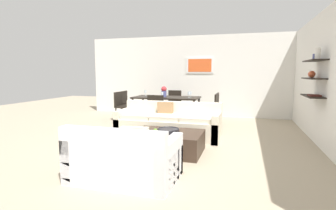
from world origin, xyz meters
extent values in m
plane|color=tan|center=(0.00, 0.00, 0.00)|extent=(18.00, 18.00, 0.00)
cube|color=silver|center=(0.30, 3.53, 1.35)|extent=(8.40, 0.06, 2.70)
cube|color=white|center=(0.08, 3.48, 1.71)|extent=(0.92, 0.02, 0.53)
cube|color=#E55926|center=(0.08, 3.47, 1.71)|extent=(0.78, 0.01, 0.43)
cube|color=silver|center=(3.03, 0.60, 1.35)|extent=(0.06, 8.20, 2.70)
cube|color=black|center=(2.86, 0.44, 1.70)|extent=(0.28, 0.90, 0.02)
cube|color=black|center=(2.86, 0.44, 1.35)|extent=(0.28, 0.90, 0.02)
cube|color=black|center=(2.86, 0.44, 1.00)|extent=(0.28, 0.90, 0.02)
cylinder|color=silver|center=(2.86, 0.24, 1.82)|extent=(0.10, 0.10, 0.22)
sphere|color=#D85933|center=(2.86, 0.62, 1.43)|extent=(0.14, 0.14, 0.14)
cylinder|color=#4C518C|center=(2.86, 0.49, 1.77)|extent=(0.07, 0.07, 0.12)
cube|color=#4C1E19|center=(2.86, 0.29, 1.03)|extent=(0.20, 0.28, 0.03)
cube|color=beige|center=(-0.09, 0.30, 0.21)|extent=(2.33, 0.90, 0.42)
cube|color=beige|center=(-0.09, 0.67, 0.60)|extent=(2.33, 0.16, 0.36)
cube|color=beige|center=(-1.18, 0.30, 0.30)|extent=(0.14, 0.90, 0.60)
cube|color=beige|center=(1.01, 0.30, 0.30)|extent=(0.14, 0.90, 0.60)
cube|color=beige|center=(-0.77, 0.26, 0.47)|extent=(0.66, 0.70, 0.10)
cube|color=beige|center=(-0.09, 0.26, 0.47)|extent=(0.66, 0.70, 0.10)
cube|color=beige|center=(0.60, 0.26, 0.47)|extent=(0.66, 0.70, 0.10)
cube|color=#99724C|center=(-0.22, 0.49, 0.60)|extent=(0.37, 0.15, 0.36)
cube|color=white|center=(0.02, -2.18, 0.21)|extent=(1.42, 0.90, 0.42)
cube|color=white|center=(0.02, -2.55, 0.60)|extent=(1.42, 0.16, 0.36)
cube|color=white|center=(0.66, -2.18, 0.30)|extent=(0.14, 0.90, 0.60)
cube|color=white|center=(-0.62, -2.18, 0.30)|extent=(0.14, 0.90, 0.60)
cube|color=white|center=(0.30, -2.14, 0.47)|extent=(0.55, 0.70, 0.10)
cube|color=white|center=(-0.27, -2.14, 0.47)|extent=(0.55, 0.70, 0.10)
cube|color=beige|center=(0.24, -2.37, 0.60)|extent=(0.37, 0.16, 0.36)
cube|color=#38281E|center=(0.23, -0.83, 0.19)|extent=(1.27, 0.92, 0.38)
cylinder|color=black|center=(0.25, -0.86, 0.41)|extent=(0.40, 0.40, 0.07)
torus|color=black|center=(0.25, -0.86, 0.45)|extent=(0.40, 0.40, 0.02)
sphere|color=#669E2D|center=(0.03, -0.92, 0.42)|extent=(0.07, 0.07, 0.07)
cube|color=black|center=(-0.68, 2.12, 0.73)|extent=(1.94, 0.94, 0.04)
cylinder|color=black|center=(-1.60, 1.71, 0.35)|extent=(0.06, 0.06, 0.71)
cylinder|color=black|center=(0.23, 1.71, 0.35)|extent=(0.06, 0.06, 0.71)
cylinder|color=black|center=(-1.60, 2.53, 0.35)|extent=(0.06, 0.06, 0.71)
cylinder|color=black|center=(0.23, 2.53, 0.35)|extent=(0.06, 0.06, 0.71)
cube|color=black|center=(-0.68, 2.91, 0.43)|extent=(0.44, 0.44, 0.04)
cube|color=black|center=(-0.68, 3.11, 0.67)|extent=(0.44, 0.04, 0.43)
cylinder|color=black|center=(-0.86, 2.73, 0.21)|extent=(0.04, 0.04, 0.41)
cylinder|color=black|center=(-0.50, 2.73, 0.21)|extent=(0.04, 0.04, 0.41)
cylinder|color=black|center=(-0.86, 3.09, 0.21)|extent=(0.04, 0.04, 0.41)
cylinder|color=black|center=(-0.50, 3.09, 0.21)|extent=(0.04, 0.04, 0.41)
cube|color=black|center=(0.61, 2.33, 0.43)|extent=(0.44, 0.44, 0.04)
cube|color=black|center=(0.81, 2.33, 0.67)|extent=(0.04, 0.44, 0.43)
cylinder|color=black|center=(0.43, 2.51, 0.21)|extent=(0.04, 0.04, 0.41)
cylinder|color=black|center=(0.43, 2.15, 0.21)|extent=(0.04, 0.04, 0.41)
cylinder|color=black|center=(0.79, 2.51, 0.21)|extent=(0.04, 0.04, 0.41)
cylinder|color=black|center=(0.79, 2.15, 0.21)|extent=(0.04, 0.04, 0.41)
cube|color=black|center=(0.61, 1.91, 0.43)|extent=(0.44, 0.44, 0.04)
cube|color=black|center=(0.81, 1.91, 0.67)|extent=(0.04, 0.44, 0.43)
cylinder|color=black|center=(0.43, 2.09, 0.21)|extent=(0.04, 0.04, 0.41)
cylinder|color=black|center=(0.43, 1.73, 0.21)|extent=(0.04, 0.04, 0.41)
cylinder|color=black|center=(0.79, 2.09, 0.21)|extent=(0.04, 0.04, 0.41)
cylinder|color=black|center=(0.79, 1.73, 0.21)|extent=(0.04, 0.04, 0.41)
cube|color=black|center=(-0.68, 1.33, 0.43)|extent=(0.44, 0.44, 0.04)
cube|color=black|center=(-0.68, 1.13, 0.67)|extent=(0.44, 0.04, 0.43)
cylinder|color=black|center=(-0.50, 1.51, 0.21)|extent=(0.04, 0.04, 0.41)
cylinder|color=black|center=(-0.86, 1.51, 0.21)|extent=(0.04, 0.04, 0.41)
cylinder|color=black|center=(-0.50, 1.15, 0.21)|extent=(0.04, 0.04, 0.41)
cylinder|color=black|center=(-0.86, 1.15, 0.21)|extent=(0.04, 0.04, 0.41)
cube|color=black|center=(-1.98, 1.91, 0.43)|extent=(0.44, 0.44, 0.04)
cube|color=black|center=(-2.18, 1.91, 0.67)|extent=(0.04, 0.44, 0.43)
cylinder|color=black|center=(-1.80, 1.73, 0.21)|extent=(0.04, 0.04, 0.41)
cylinder|color=black|center=(-1.80, 2.09, 0.21)|extent=(0.04, 0.04, 0.41)
cylinder|color=black|center=(-2.16, 1.73, 0.21)|extent=(0.04, 0.04, 0.41)
cylinder|color=black|center=(-2.16, 2.09, 0.21)|extent=(0.04, 0.04, 0.41)
cube|color=black|center=(-1.98, 2.33, 0.43)|extent=(0.44, 0.44, 0.04)
cube|color=black|center=(-2.18, 2.33, 0.67)|extent=(0.04, 0.44, 0.43)
cylinder|color=black|center=(-1.80, 2.15, 0.21)|extent=(0.04, 0.04, 0.41)
cylinder|color=black|center=(-1.80, 2.51, 0.21)|extent=(0.04, 0.04, 0.41)
cylinder|color=black|center=(-2.16, 2.15, 0.21)|extent=(0.04, 0.04, 0.41)
cylinder|color=black|center=(-2.16, 2.51, 0.21)|extent=(0.04, 0.04, 0.41)
cylinder|color=silver|center=(0.03, 2.24, 0.75)|extent=(0.06, 0.06, 0.01)
cylinder|color=silver|center=(0.03, 2.24, 0.79)|extent=(0.01, 0.01, 0.07)
cylinder|color=silver|center=(0.03, 2.24, 0.87)|extent=(0.07, 0.07, 0.09)
cylinder|color=silver|center=(-1.40, 2.24, 0.75)|extent=(0.06, 0.06, 0.01)
cylinder|color=silver|center=(-1.40, 2.24, 0.80)|extent=(0.01, 0.01, 0.09)
cylinder|color=silver|center=(-1.40, 2.24, 0.89)|extent=(0.07, 0.07, 0.08)
cylinder|color=silver|center=(0.03, 2.01, 0.75)|extent=(0.06, 0.06, 0.01)
cylinder|color=silver|center=(0.03, 2.01, 0.80)|extent=(0.01, 0.01, 0.08)
cylinder|color=silver|center=(0.03, 2.01, 0.88)|extent=(0.07, 0.07, 0.09)
cylinder|color=silver|center=(-0.68, 1.71, 0.75)|extent=(0.06, 0.06, 0.01)
cylinder|color=silver|center=(-0.68, 1.71, 0.80)|extent=(0.01, 0.01, 0.08)
cylinder|color=silver|center=(-0.68, 1.71, 0.88)|extent=(0.07, 0.07, 0.09)
cylinder|color=#4C518C|center=(-0.76, 2.14, 0.84)|extent=(0.16, 0.16, 0.17)
sphere|color=red|center=(-0.76, 2.14, 0.98)|extent=(0.16, 0.16, 0.16)
camera|label=1|loc=(1.58, -5.39, 1.46)|focal=28.28mm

